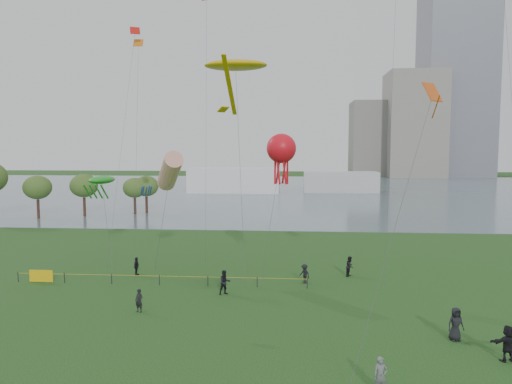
# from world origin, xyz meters

# --- Properties ---
(ground_plane) EXTENTS (400.00, 400.00, 0.00)m
(ground_plane) POSITION_xyz_m (0.00, 0.00, 0.00)
(ground_plane) COLOR #163A12
(lake) EXTENTS (400.00, 120.00, 0.08)m
(lake) POSITION_xyz_m (0.00, 100.00, 0.02)
(lake) COLOR slate
(lake) RESTS_ON ground_plane
(tower) EXTENTS (24.00, 24.00, 120.00)m
(tower) POSITION_xyz_m (62.00, 168.00, 60.00)
(tower) COLOR slate
(tower) RESTS_ON ground_plane
(building_mid) EXTENTS (20.00, 20.00, 38.00)m
(building_mid) POSITION_xyz_m (46.00, 162.00, 19.00)
(building_mid) COLOR gray
(building_mid) RESTS_ON ground_plane
(building_low) EXTENTS (16.00, 18.00, 28.00)m
(building_low) POSITION_xyz_m (32.00, 168.00, 14.00)
(building_low) COLOR slate
(building_low) RESTS_ON ground_plane
(pavilion_left) EXTENTS (22.00, 8.00, 6.00)m
(pavilion_left) POSITION_xyz_m (-12.00, 95.00, 3.00)
(pavilion_left) COLOR white
(pavilion_left) RESTS_ON ground_plane
(pavilion_right) EXTENTS (18.00, 7.00, 5.00)m
(pavilion_right) POSITION_xyz_m (14.00, 98.00, 2.50)
(pavilion_right) COLOR silver
(pavilion_right) RESTS_ON ground_plane
(trees) EXTENTS (26.40, 14.73, 9.01)m
(trees) POSITION_xyz_m (-34.79, 49.81, 5.47)
(trees) COLOR #372119
(trees) RESTS_ON ground_plane
(fence) EXTENTS (24.07, 0.07, 1.05)m
(fence) POSITION_xyz_m (-14.30, 13.50, 0.55)
(fence) COLOR black
(fence) RESTS_ON ground_plane
(kite_flyer) EXTENTS (0.66, 0.45, 1.74)m
(kite_flyer) POSITION_xyz_m (6.74, -3.33, 0.87)
(kite_flyer) COLOR slate
(kite_flyer) RESTS_ON ground_plane
(spectator_a) EXTENTS (1.13, 1.05, 1.87)m
(spectator_a) POSITION_xyz_m (-2.49, 11.35, 0.93)
(spectator_a) COLOR black
(spectator_a) RESTS_ON ground_plane
(spectator_b) EXTENTS (1.15, 1.15, 1.60)m
(spectator_b) POSITION_xyz_m (3.63, 14.95, 0.80)
(spectator_b) COLOR black
(spectator_b) RESTS_ON ground_plane
(spectator_c) EXTENTS (0.46, 0.97, 1.61)m
(spectator_c) POSITION_xyz_m (-11.01, 16.35, 0.80)
(spectator_c) COLOR black
(spectator_c) RESTS_ON ground_plane
(spectator_d) EXTENTS (1.06, 0.81, 1.96)m
(spectator_d) POSITION_xyz_m (12.16, 3.44, 0.98)
(spectator_d) COLOR black
(spectator_d) RESTS_ON ground_plane
(spectator_e) EXTENTS (1.87, 0.95, 1.93)m
(spectator_e) POSITION_xyz_m (13.99, 0.73, 0.96)
(spectator_e) COLOR black
(spectator_e) RESTS_ON ground_plane
(spectator_f) EXTENTS (0.68, 0.55, 1.60)m
(spectator_f) POSITION_xyz_m (-7.74, 6.85, 0.80)
(spectator_f) COLOR black
(spectator_f) RESTS_ON ground_plane
(spectator_g) EXTENTS (0.98, 1.06, 1.75)m
(spectator_g) POSITION_xyz_m (7.61, 17.53, 0.88)
(spectator_g) COLOR black
(spectator_g) RESTS_ON ground_plane
(kite_stingray) EXTENTS (5.71, 10.26, 18.98)m
(kite_stingray) POSITION_xyz_m (-2.61, 19.73, 18.47)
(kite_stingray) COLOR #3F3F42
(kite_windsock) EXTENTS (4.16, 4.96, 10.91)m
(kite_windsock) POSITION_xyz_m (-8.20, 17.50, 9.06)
(kite_windsock) COLOR #3F3F42
(kite_creature) EXTENTS (5.03, 9.89, 8.41)m
(kite_creature) POSITION_xyz_m (-15.96, 21.51, 7.98)
(kite_creature) COLOR #3F3F42
(kite_octopus) EXTENTS (2.76, 3.67, 12.30)m
(kite_octopus) POSITION_xyz_m (1.67, 14.87, 11.04)
(kite_octopus) COLOR #3F3F42
(kite_delta) EXTENTS (6.94, 11.36, 15.33)m
(kite_delta) POSITION_xyz_m (11.16, 6.72, 13.94)
(kite_delta) COLOR #3F3F42
(small_kites) EXTENTS (40.99, 14.72, 12.44)m
(small_kites) POSITION_xyz_m (-4.12, 19.28, 22.73)
(small_kites) COLOR orange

